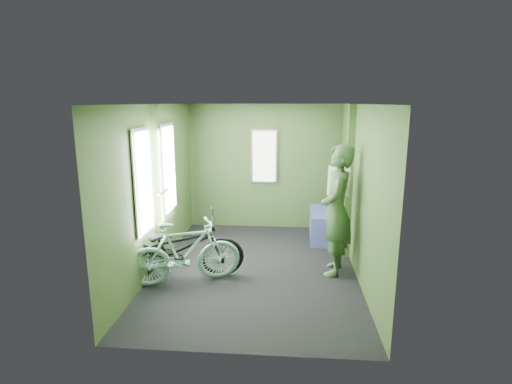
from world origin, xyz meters
TOP-DOWN VIEW (x-y plane):
  - room at (-0.04, 0.04)m, footprint 4.00×4.02m
  - bicycle_black at (-0.99, -0.46)m, footprint 1.88×1.11m
  - bicycle_mint at (-0.87, -0.58)m, footprint 1.57×1.02m
  - passenger at (1.10, -0.04)m, footprint 0.53×0.76m
  - waste_box at (1.26, 0.80)m, footprint 0.24×0.33m
  - bench_seat at (1.15, 1.37)m, footprint 0.59×1.01m

SIDE VIEW (x-z plane):
  - bicycle_black at x=-0.99m, z-range -0.51..0.51m
  - bicycle_mint at x=-0.87m, z-range -0.47..0.47m
  - bench_seat at x=1.15m, z-range -0.21..0.83m
  - waste_box at x=1.26m, z-range 0.00..0.81m
  - passenger at x=1.10m, z-range 0.00..1.79m
  - room at x=-0.04m, z-range 0.28..2.59m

